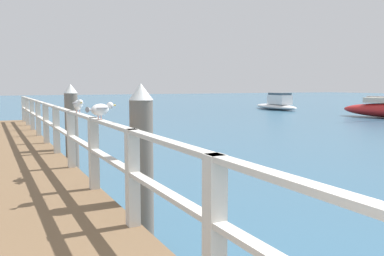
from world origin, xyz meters
TOP-DOWN VIEW (x-y plane):
  - pier_deck at (0.00, 9.00)m, footprint 2.20×18.01m
  - pier_railing at (1.02, 9.00)m, footprint 0.12×16.53m
  - dock_piling_near at (1.40, 4.88)m, footprint 0.29×0.29m
  - dock_piling_far at (1.40, 9.40)m, footprint 0.29×0.29m
  - seagull_foreground at (1.03, 5.33)m, footprint 0.43×0.28m
  - seagull_background at (1.02, 6.68)m, footprint 0.18×0.48m
  - boat_2 at (19.60, 25.38)m, footprint 2.01×5.30m

SIDE VIEW (x-z plane):
  - pier_deck at x=0.00m, z-range 0.00..0.48m
  - boat_2 at x=19.60m, z-range -0.22..1.06m
  - dock_piling_near at x=1.40m, z-range 0.01..1.91m
  - dock_piling_far at x=1.40m, z-range 0.01..1.91m
  - pier_railing at x=1.02m, z-range 0.59..1.56m
  - seagull_foreground at x=1.03m, z-range 1.47..1.69m
  - seagull_background at x=1.02m, z-range 1.47..1.69m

